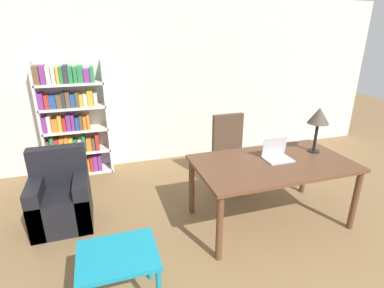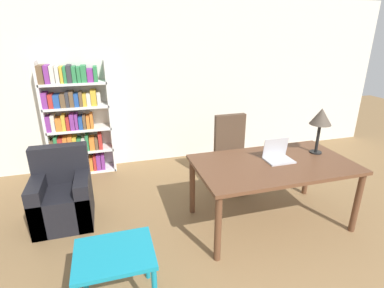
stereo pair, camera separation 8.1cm
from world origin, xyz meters
The scene contains 8 objects.
wall_back centered at (0.00, 4.53, 1.35)m, with size 8.00×0.06×2.70m.
desk centered at (0.62, 2.27, 0.69)m, with size 1.79×1.01×0.78m.
laptop centered at (0.70, 2.33, 0.83)m, with size 0.31×0.23×0.25m.
table_lamp centered at (1.27, 2.39, 1.22)m, with size 0.25×0.25×0.56m.
office_chair centered at (0.54, 3.23, 0.49)m, with size 0.50×0.50×1.06m.
side_table_blue centered at (-1.19, 1.56, 0.45)m, with size 0.62×0.51×0.54m.
armchair centered at (-1.74, 2.97, 0.31)m, with size 0.65×0.64×0.90m.
bookshelf centered at (-1.62, 4.34, 0.85)m, with size 0.99×0.28×1.78m.
Camera 1 is at (-1.21, -0.42, 2.18)m, focal length 28.00 mm.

